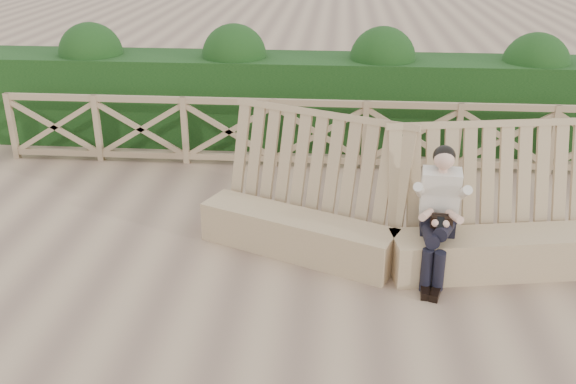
{
  "coord_description": "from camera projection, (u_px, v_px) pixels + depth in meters",
  "views": [
    {
      "loc": [
        0.3,
        -6.09,
        3.75
      ],
      "look_at": [
        -0.23,
        0.4,
        0.9
      ],
      "focal_mm": 40.0,
      "sensor_mm": 36.0,
      "label": 1
    }
  ],
  "objects": [
    {
      "name": "bench",
      "position": [
        395.0,
        228.0,
        7.4
      ],
      "size": [
        4.68,
        1.67,
        1.62
      ],
      "rotation": [
        0.0,
        0.0,
        -0.13
      ],
      "color": "#987C57",
      "rests_on": "ground"
    },
    {
      "name": "ground",
      "position": [
        306.0,
        282.0,
        7.09
      ],
      "size": [
        60.0,
        60.0,
        0.0
      ],
      "primitive_type": "plane",
      "color": "brown",
      "rests_on": "ground"
    },
    {
      "name": "guardrail",
      "position": [
        319.0,
        134.0,
        10.06
      ],
      "size": [
        10.1,
        0.09,
        1.1
      ],
      "color": "#937855",
      "rests_on": "ground"
    },
    {
      "name": "hedge",
      "position": [
        322.0,
        101.0,
        11.08
      ],
      "size": [
        12.0,
        1.2,
        1.5
      ],
      "primitive_type": "cube",
      "color": "black",
      "rests_on": "ground"
    },
    {
      "name": "woman",
      "position": [
        439.0,
        209.0,
        6.92
      ],
      "size": [
        0.44,
        0.91,
        1.49
      ],
      "rotation": [
        0.0,
        0.0,
        -0.08
      ],
      "color": "black",
      "rests_on": "ground"
    }
  ]
}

